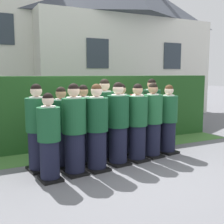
% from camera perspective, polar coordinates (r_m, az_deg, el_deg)
% --- Properties ---
extents(ground_plane, '(60.00, 60.00, 0.00)m').
position_cam_1_polar(ground_plane, '(5.95, 1.24, -10.41)').
color(ground_plane, slate).
extents(student_front_row_0, '(0.40, 0.50, 1.53)m').
position_cam_1_polar(student_front_row_0, '(5.02, -12.48, -5.39)').
color(student_front_row_0, black).
rests_on(student_front_row_0, ground).
extents(student_front_row_1, '(0.44, 0.52, 1.68)m').
position_cam_1_polar(student_front_row_1, '(5.25, -7.55, -3.89)').
color(student_front_row_1, black).
rests_on(student_front_row_1, ground).
extents(student_front_row_2, '(0.44, 0.52, 1.66)m').
position_cam_1_polar(student_front_row_2, '(5.43, -3.07, -3.52)').
color(student_front_row_2, black).
rests_on(student_front_row_2, ground).
extents(student_front_row_3, '(0.44, 0.52, 1.68)m').
position_cam_1_polar(student_front_row_3, '(5.78, 1.23, -2.73)').
color(student_front_row_3, black).
rests_on(student_front_row_3, ground).
extents(student_front_row_4, '(0.46, 0.53, 1.64)m').
position_cam_1_polar(student_front_row_4, '(6.05, 5.09, -2.47)').
color(student_front_row_4, black).
rests_on(student_front_row_4, ground).
extents(student_front_row_5, '(0.45, 0.53, 1.65)m').
position_cam_1_polar(student_front_row_5, '(6.37, 8.10, -1.97)').
color(student_front_row_5, black).
rests_on(student_front_row_5, ground).
extents(student_front_row_6, '(0.44, 0.51, 1.60)m').
position_cam_1_polar(student_front_row_6, '(6.73, 11.19, -1.74)').
color(student_front_row_6, black).
rests_on(student_front_row_6, ground).
extents(student_rear_row_0, '(0.44, 0.52, 1.66)m').
position_cam_1_polar(student_rear_row_0, '(5.57, -14.68, -3.48)').
color(student_rear_row_0, black).
rests_on(student_rear_row_0, ground).
extents(student_rear_row_1, '(0.44, 0.51, 1.60)m').
position_cam_1_polar(student_rear_row_1, '(5.71, -10.02, -3.41)').
color(student_rear_row_1, black).
rests_on(student_rear_row_1, ground).
extents(student_rear_row_2, '(0.47, 0.54, 1.63)m').
position_cam_1_polar(student_rear_row_2, '(5.92, -5.71, -2.78)').
color(student_rear_row_2, black).
rests_on(student_rear_row_2, ground).
extents(student_rear_row_3, '(0.47, 0.55, 1.74)m').
position_cam_1_polar(student_rear_row_3, '(6.19, -1.48, -1.77)').
color(student_rear_row_3, black).
rests_on(student_rear_row_3, ground).
extents(student_rear_row_4, '(0.42, 0.50, 1.63)m').
position_cam_1_polar(student_rear_row_4, '(6.52, 1.86, -1.77)').
color(student_rear_row_4, black).
rests_on(student_rear_row_4, ground).
extents(student_in_red_blazer, '(0.45, 0.54, 1.60)m').
position_cam_1_polar(student_in_red_blazer, '(6.79, 5.08, -1.51)').
color(student_in_red_blazer, black).
rests_on(student_in_red_blazer, ground).
extents(student_rear_row_6, '(0.46, 0.54, 1.73)m').
position_cam_1_polar(student_rear_row_6, '(7.11, 7.85, -0.65)').
color(student_rear_row_6, black).
rests_on(student_rear_row_6, ground).
extents(hedge, '(7.80, 0.70, 1.79)m').
position_cam_1_polar(hedge, '(7.51, -5.83, 0.37)').
color(hedge, '#214C1E').
rests_on(hedge, ground).
extents(school_building_annex, '(8.29, 3.72, 6.53)m').
position_cam_1_polar(school_building_annex, '(13.34, 1.07, 14.24)').
color(school_building_annex, silver).
rests_on(school_building_annex, ground).
extents(lawn_strip, '(7.80, 0.90, 0.01)m').
position_cam_1_polar(lawn_strip, '(6.96, -3.35, -7.67)').
color(lawn_strip, '#477A38').
rests_on(lawn_strip, ground).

